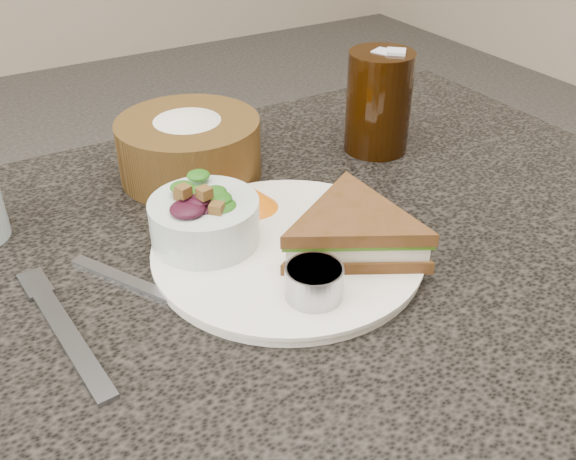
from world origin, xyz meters
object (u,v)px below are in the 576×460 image
at_px(sandwich, 354,232).
at_px(bread_basket, 189,138).
at_px(salad_bowl, 204,214).
at_px(cola_glass, 379,98).
at_px(dinner_plate, 288,251).
at_px(dressing_ramekin, 314,282).

distance_m(sandwich, bread_basket, 0.25).
bearing_deg(salad_bowl, sandwich, -37.41).
relative_size(salad_bowl, cola_glass, 0.77).
xyz_separation_m(dinner_plate, cola_glass, (0.22, 0.15, 0.06)).
relative_size(sandwich, bread_basket, 0.97).
relative_size(dinner_plate, salad_bowl, 2.45).
distance_m(dinner_plate, cola_glass, 0.28).
bearing_deg(dressing_ramekin, salad_bowl, 109.14).
xyz_separation_m(sandwich, dressing_ramekin, (-0.07, -0.04, -0.01)).
xyz_separation_m(bread_basket, cola_glass, (0.24, -0.06, 0.02)).
height_order(dressing_ramekin, cola_glass, cola_glass).
distance_m(dinner_plate, sandwich, 0.07).
xyz_separation_m(dinner_plate, dressing_ramekin, (-0.02, -0.08, 0.02)).
bearing_deg(cola_glass, dressing_ramekin, -136.44).
bearing_deg(sandwich, dressing_ramekin, -120.82).
distance_m(salad_bowl, bread_basket, 0.17).
relative_size(bread_basket, cola_glass, 1.21).
xyz_separation_m(sandwich, cola_glass, (0.17, 0.19, 0.04)).
xyz_separation_m(salad_bowl, cola_glass, (0.29, 0.10, 0.03)).
xyz_separation_m(dinner_plate, sandwich, (0.05, -0.04, 0.03)).
distance_m(dressing_ramekin, cola_glass, 0.34).
xyz_separation_m(dinner_plate, bread_basket, (-0.01, 0.21, 0.04)).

